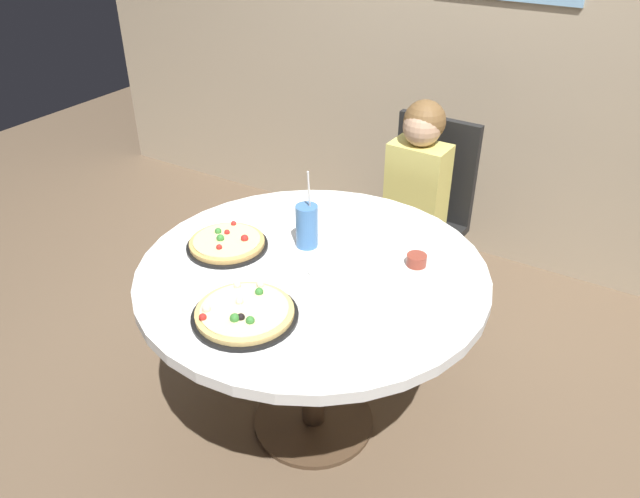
{
  "coord_description": "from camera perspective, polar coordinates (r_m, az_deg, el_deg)",
  "views": [
    {
      "loc": [
        0.94,
        -1.5,
        1.92
      ],
      "look_at": [
        0.0,
        0.05,
        0.8
      ],
      "focal_mm": 34.71,
      "sensor_mm": 36.0,
      "label": 1
    }
  ],
  "objects": [
    {
      "name": "pizza_veggie",
      "position": [
        1.9,
        -6.98,
        -5.87
      ],
      "size": [
        0.33,
        0.33,
        0.05
      ],
      "color": "black",
      "rests_on": "dining_table"
    },
    {
      "name": "chair_wooden",
      "position": [
        3.01,
        9.58,
        3.79
      ],
      "size": [
        0.41,
        0.41,
        0.95
      ],
      "color": "black",
      "rests_on": "ground_plane"
    },
    {
      "name": "sauce_bowl",
      "position": [
        2.15,
        8.89,
        -1.01
      ],
      "size": [
        0.07,
        0.07,
        0.04
      ],
      "primitive_type": "cylinder",
      "color": "brown",
      "rests_on": "dining_table"
    },
    {
      "name": "dining_table",
      "position": [
        2.18,
        -0.69,
        -3.92
      ],
      "size": [
        1.21,
        1.21,
        0.75
      ],
      "color": "white",
      "rests_on": "ground_plane"
    },
    {
      "name": "pizza_cheese",
      "position": [
        2.25,
        -8.55,
        0.51
      ],
      "size": [
        0.29,
        0.29,
        0.05
      ],
      "color": "black",
      "rests_on": "dining_table"
    },
    {
      "name": "plate_small",
      "position": [
        2.12,
        1.14,
        -1.67
      ],
      "size": [
        0.18,
        0.18,
        0.01
      ],
      "primitive_type": "cylinder",
      "color": "white",
      "rests_on": "dining_table"
    },
    {
      "name": "soda_cup",
      "position": [
        2.21,
        -1.22,
        2.15
      ],
      "size": [
        0.08,
        0.08,
        0.31
      ],
      "color": "#3F72B2",
      "rests_on": "dining_table"
    },
    {
      "name": "ground_plane",
      "position": [
        2.61,
        -0.59,
        -15.63
      ],
      "size": [
        8.0,
        8.0,
        0.0
      ],
      "primitive_type": "plane",
      "color": "brown"
    },
    {
      "name": "diner_child",
      "position": [
        2.89,
        7.97,
        1.58
      ],
      "size": [
        0.27,
        0.42,
        1.08
      ],
      "color": "#3F4766",
      "rests_on": "ground_plane"
    }
  ]
}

